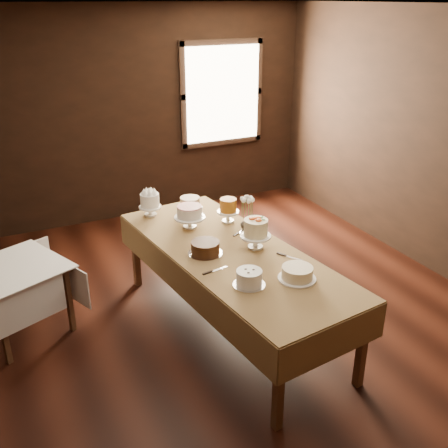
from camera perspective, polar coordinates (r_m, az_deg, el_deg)
floor at (r=5.02m, az=1.01°, el=-10.80°), size 5.00×6.00×0.01m
ceiling at (r=4.13m, az=1.31°, el=23.07°), size 5.00×6.00×0.01m
wall_back at (r=7.09m, az=-10.09°, el=11.68°), size 5.00×0.02×2.80m
wall_right at (r=5.90m, az=23.58°, el=7.59°), size 0.02×6.00×2.80m
window at (r=7.45m, az=-0.15°, el=14.19°), size 1.10×0.05×1.30m
display_table at (r=4.57m, az=0.88°, el=-3.68°), size 1.33×2.70×0.80m
side_table at (r=4.94m, az=-22.18°, el=-5.25°), size 1.06×1.06×0.68m
cake_meringue at (r=5.29m, az=-8.19°, el=2.07°), size 0.23×0.23×0.24m
cake_speckled at (r=5.44m, az=-3.78°, el=2.30°), size 0.26×0.26×0.12m
cake_lattice at (r=4.97m, az=-3.82°, el=0.68°), size 0.30×0.30×0.23m
cake_caramel at (r=5.08m, az=0.46°, el=1.38°), size 0.23×0.23×0.25m
cake_chocolate at (r=4.47m, az=-2.09°, el=-2.71°), size 0.31×0.31×0.12m
cake_flowers at (r=4.56m, az=3.52°, el=-1.24°), size 0.28×0.28×0.28m
cake_swirl at (r=4.00m, az=2.80°, el=-6.06°), size 0.26×0.26×0.13m
cake_cream at (r=4.13m, az=8.10°, el=-5.45°), size 0.30×0.30×0.11m
cake_server_b at (r=4.45m, az=7.76°, el=-3.77°), size 0.15×0.22×0.01m
cake_server_c at (r=4.74m, az=-1.66°, el=-1.79°), size 0.03×0.24×0.01m
cake_server_d at (r=4.93m, az=2.14°, el=-0.70°), size 0.22×0.14×0.01m
cake_server_e at (r=4.25m, az=-0.49°, el=-4.99°), size 0.24×0.07×0.01m
flower_vase at (r=4.94m, az=2.54°, el=0.08°), size 0.16×0.16×0.13m
flower_bouquet at (r=4.86m, az=2.58°, el=2.07°), size 0.14×0.14×0.20m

